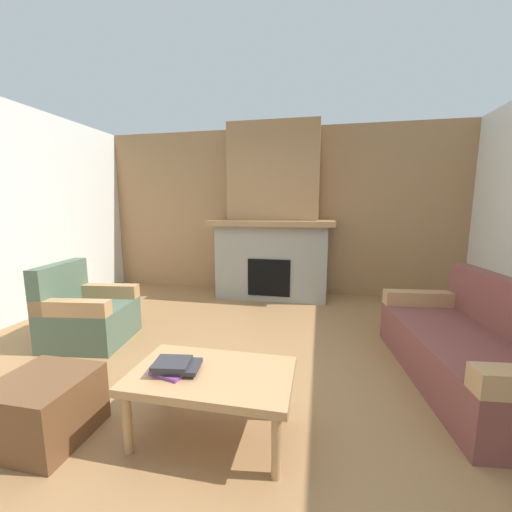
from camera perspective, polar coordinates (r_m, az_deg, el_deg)
name	(u,v)px	position (r m, az deg, el deg)	size (l,w,h in m)	color
ground	(225,381)	(2.83, -5.57, -21.64)	(9.00, 9.00, 0.00)	olive
wall_back_wood_panel	(276,212)	(5.38, 3.73, 8.00)	(6.00, 0.12, 2.70)	#997047
fireplace	(273,224)	(5.01, 3.11, 5.80)	(1.90, 0.82, 2.70)	gray
couch	(474,350)	(3.21, 34.84, -13.84)	(1.02, 1.88, 0.85)	brown
armchair	(87,315)	(3.87, -28.39, -9.37)	(0.86, 0.86, 0.85)	#4C604C
coffee_table	(212,380)	(2.12, -8.01, -21.36)	(1.00, 0.60, 0.43)	tan
ottoman	(45,408)	(2.55, -33.96, -21.87)	(0.52, 0.52, 0.40)	brown
book_stack_near_edge	(175,366)	(2.11, -14.56, -18.80)	(0.30, 0.25, 0.07)	#7A3D84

